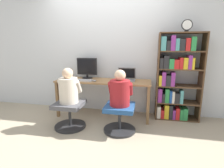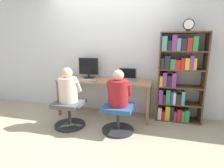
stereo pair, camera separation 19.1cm
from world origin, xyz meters
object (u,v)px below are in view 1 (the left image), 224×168
object	(u,v)px
desktop_monitor	(87,68)
office_chair_left	(70,113)
person_at_laptop	(120,91)
desk_clock	(187,25)
keyboard	(81,80)
bookshelf	(175,78)
laptop	(126,78)
person_at_monitor	(68,88)
office_chair_right	(120,116)

from	to	relation	value
desktop_monitor	office_chair_left	distance (m)	1.03
person_at_laptop	desk_clock	size ratio (longest dim) A/B	2.89
keyboard	bookshelf	distance (m)	1.79
laptop	person_at_monitor	size ratio (longest dim) A/B	0.60
person_at_monitor	bookshelf	size ratio (longest dim) A/B	0.36
office_chair_right	person_at_monitor	distance (m)	0.97
person_at_monitor	desk_clock	world-z (taller)	desk_clock
desktop_monitor	keyboard	bearing A→B (deg)	-95.87
desktop_monitor	person_at_laptop	xyz separation A→B (m)	(0.81, -0.74, -0.24)
laptop	office_chair_right	world-z (taller)	laptop
office_chair_right	bookshelf	bearing A→B (deg)	37.64
keyboard	person_at_laptop	world-z (taller)	person_at_laptop
desktop_monitor	office_chair_right	distance (m)	1.29
office_chair_right	bookshelf	xyz separation A→B (m)	(0.93, 0.71, 0.56)
office_chair_right	person_at_monitor	world-z (taller)	person_at_monitor
laptop	desktop_monitor	bearing A→B (deg)	175.66
office_chair_left	desk_clock	world-z (taller)	desk_clock
person_at_monitor	person_at_laptop	xyz separation A→B (m)	(0.87, 0.04, -0.01)
desktop_monitor	keyboard	xyz separation A→B (m)	(-0.03, -0.29, -0.19)
laptop	keyboard	bearing A→B (deg)	-164.99
bookshelf	person_at_monitor	bearing A→B (deg)	-157.39
keyboard	bookshelf	world-z (taller)	bookshelf
person_at_laptop	desk_clock	bearing A→B (deg)	31.27
person_at_laptop	bookshelf	bearing A→B (deg)	37.48
keyboard	office_chair_right	bearing A→B (deg)	-28.16
desk_clock	desktop_monitor	bearing A→B (deg)	176.76
desktop_monitor	desk_clock	bearing A→B (deg)	-3.24
office_chair_right	person_at_monitor	size ratio (longest dim) A/B	0.91
person_at_monitor	office_chair_right	bearing A→B (deg)	2.14
desktop_monitor	keyboard	size ratio (longest dim) A/B	0.93
office_chair_left	person_at_monitor	xyz separation A→B (m)	(0.00, 0.00, 0.44)
bookshelf	desk_clock	bearing A→B (deg)	-34.60
office_chair_left	desk_clock	xyz separation A→B (m)	(1.91, 0.67, 1.48)
laptop	bookshelf	world-z (taller)	bookshelf
person_at_laptop	bookshelf	distance (m)	1.17
keyboard	office_chair_left	bearing A→B (deg)	-93.31
bookshelf	desk_clock	size ratio (longest dim) A/B	8.11
desk_clock	office_chair_left	bearing A→B (deg)	-160.58
desktop_monitor	laptop	distance (m)	0.84
desktop_monitor	person_at_monitor	world-z (taller)	desktop_monitor
keyboard	office_chair_right	world-z (taller)	keyboard
keyboard	desk_clock	xyz separation A→B (m)	(1.88, 0.19, 0.99)
keyboard	desk_clock	bearing A→B (deg)	5.68
person_at_monitor	bookshelf	bearing A→B (deg)	22.61
laptop	office_chair_left	xyz separation A→B (m)	(-0.88, -0.71, -0.53)
desk_clock	person_at_laptop	bearing A→B (deg)	-148.73
person_at_laptop	desk_clock	world-z (taller)	desk_clock
keyboard	person_at_laptop	xyz separation A→B (m)	(0.84, -0.44, -0.05)
keyboard	office_chair_left	world-z (taller)	keyboard
laptop	keyboard	distance (m)	0.88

